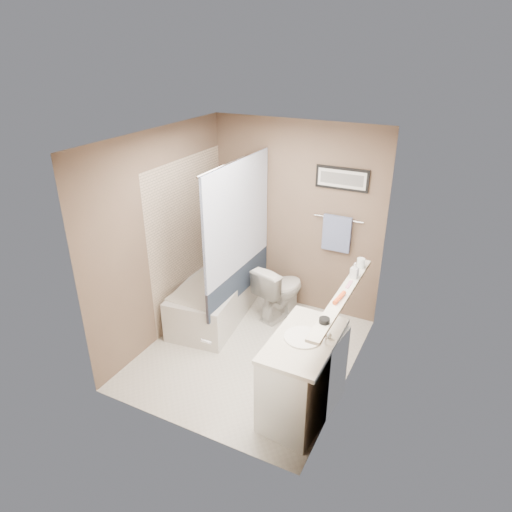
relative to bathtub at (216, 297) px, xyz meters
The scene contains 32 objects.
ground 0.95m from the bathtub, 34.77° to the right, with size 2.50×2.50×0.00m, color silver.
ceiling 2.32m from the bathtub, 34.77° to the right, with size 2.20×2.50×0.04m, color white.
wall_back 1.40m from the bathtub, 43.40° to the left, with size 2.20×0.04×2.40m, color brown.
wall_front 2.13m from the bathtub, 66.81° to the right, with size 2.20×0.04×2.40m, color brown.
wall_left 1.13m from the bathtub, 122.36° to the right, with size 0.04×2.50×2.40m, color brown.
wall_right 2.13m from the bathtub, 15.88° to the right, with size 0.04×2.50×2.40m, color brown.
tile_surround 0.82m from the bathtub, behind, with size 0.02×1.55×2.00m, color beige.
curtain_rod 1.83m from the bathtub, ahead, with size 0.02×0.02×1.55m, color silver.
curtain_upper 1.20m from the bathtub, ahead, with size 0.03×1.45×1.28m, color white.
curtain_lower 0.48m from the bathtub, ahead, with size 0.03×1.45×0.36m, color #243043.
mirror 2.39m from the bathtub, 20.03° to the right, with size 0.02×1.60×1.00m, color silver.
shelf 2.09m from the bathtub, 20.60° to the right, with size 0.12×1.60×0.03m, color silver.
towel_bar 1.81m from the bathtub, 28.10° to the left, with size 0.02×0.02×0.60m, color silver.
towel 1.70m from the bathtub, 27.41° to the left, with size 0.34×0.05×0.44m, color #98ABDD.
art_frame 2.13m from the bathtub, 28.68° to the left, with size 0.62×0.03×0.26m, color black.
art_mat 2.13m from the bathtub, 28.21° to the left, with size 0.56×0.00×0.20m, color white.
art_image 2.12m from the bathtub, 28.10° to the left, with size 0.50×0.00×0.13m, color #595959.
door 2.32m from the bathtub, 53.59° to the right, with size 0.80×0.02×2.00m, color silver.
door_handle 2.10m from the bathtub, 60.45° to the right, with size 0.02×0.02×0.10m, color silver.
bathtub is the anchor object (origin of this frame).
tub_rim 0.25m from the bathtub, behind, with size 0.56×1.36×0.02m, color beige.
toilet 0.81m from the bathtub, 26.79° to the left, with size 0.40×0.70×0.72m, color silver.
vanity 1.95m from the bathtub, 34.53° to the right, with size 0.50×0.90×0.80m, color white.
countertop 2.02m from the bathtub, 34.69° to the right, with size 0.54×0.96×0.04m, color silver.
sink_basin 2.02m from the bathtub, 34.86° to the right, with size 0.34×0.34×0.01m, color white.
faucet_spout 2.19m from the bathtub, 31.73° to the right, with size 0.02×0.02×0.10m, color silver.
faucet_knob 2.13m from the bathtub, 29.34° to the right, with size 0.05×0.05×0.05m, color silver.
candle_bowl_near 2.32m from the bathtub, 33.63° to the right, with size 0.09×0.09×0.04m, color black.
hair_brush_front 2.14m from the bathtub, 23.65° to the right, with size 0.04×0.04×0.22m, color #EE5321.
pink_comb 2.04m from the bathtub, 14.87° to the right, with size 0.03×0.16×0.01m, color pink.
glass_jar 2.01m from the bathtub, ahead, with size 0.08×0.08×0.10m, color white.
soap_bottle 2.04m from the bathtub, ahead, with size 0.07×0.07×0.16m, color #999999.
Camera 1 is at (1.94, -3.71, 3.20)m, focal length 32.00 mm.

